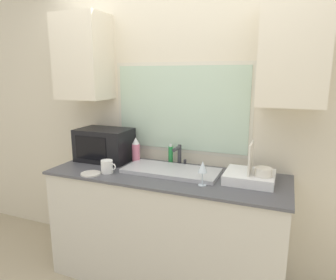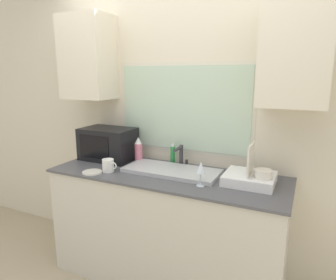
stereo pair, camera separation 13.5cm
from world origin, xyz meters
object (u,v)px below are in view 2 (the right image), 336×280
at_px(spray_bottle, 138,150).
at_px(mug_near_sink, 108,165).
at_px(faucet, 181,154).
at_px(dish_rack, 251,177).
at_px(soap_bottle, 173,155).
at_px(wine_glass, 201,168).
at_px(microwave, 108,144).

height_order(spray_bottle, mug_near_sink, spray_bottle).
xyz_separation_m(faucet, dish_rack, (0.61, -0.16, -0.06)).
relative_size(faucet, soap_bottle, 1.03).
distance_m(faucet, soap_bottle, 0.11).
height_order(faucet, wine_glass, faucet).
bearing_deg(faucet, wine_glass, -49.76).
bearing_deg(wine_glass, dish_rack, 32.59).
relative_size(faucet, mug_near_sink, 1.43).
bearing_deg(microwave, wine_glass, -16.03).
bearing_deg(dish_rack, spray_bottle, 173.10).
distance_m(faucet, wine_glass, 0.47).
bearing_deg(faucet, spray_bottle, -174.39).
bearing_deg(soap_bottle, spray_bottle, -164.23).
bearing_deg(wine_glass, soap_bottle, 134.66).
bearing_deg(mug_near_sink, soap_bottle, 47.99).
xyz_separation_m(faucet, microwave, (-0.70, -0.07, 0.04)).
height_order(faucet, mug_near_sink, faucet).
distance_m(spray_bottle, mug_near_sink, 0.35).
distance_m(faucet, microwave, 0.70).
height_order(dish_rack, soap_bottle, dish_rack).
bearing_deg(mug_near_sink, dish_rack, 11.17).
xyz_separation_m(spray_bottle, soap_bottle, (0.30, 0.08, -0.03)).
height_order(dish_rack, wine_glass, dish_rack).
xyz_separation_m(microwave, wine_glass, (1.00, -0.29, -0.01)).
bearing_deg(microwave, dish_rack, -3.90).
distance_m(spray_bottle, wine_glass, 0.77).
relative_size(microwave, dish_rack, 1.36).
relative_size(microwave, soap_bottle, 2.67).
height_order(soap_bottle, wine_glass, same).
relative_size(soap_bottle, wine_glass, 1.00).
bearing_deg(dish_rack, soap_bottle, 163.82).
relative_size(dish_rack, soap_bottle, 1.97).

